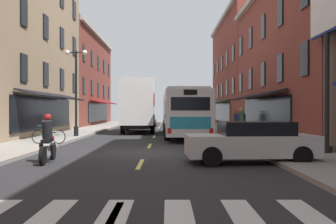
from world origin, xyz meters
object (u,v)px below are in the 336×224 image
at_px(sedan_near, 250,142).
at_px(box_truck, 138,106).
at_px(billboard_sign, 326,25).
at_px(transit_bus, 182,112).
at_px(pedestrian_mid, 234,121).
at_px(sedan_mid, 146,120).
at_px(motorcycle_rider, 47,142).
at_px(pedestrian_near, 240,123).
at_px(street_lamp_twin, 75,88).
at_px(pedestrian_far, 242,121).
at_px(bicycle_near, 47,136).

bearing_deg(sedan_near, box_truck, 106.29).
height_order(billboard_sign, transit_bus, billboard_sign).
bearing_deg(pedestrian_mid, sedan_near, -29.84).
xyz_separation_m(sedan_mid, pedestrian_mid, (7.51, -12.41, 0.29)).
bearing_deg(box_truck, motorcycle_rider, -95.80).
relative_size(motorcycle_rider, pedestrian_near, 1.17).
bearing_deg(street_lamp_twin, box_truck, 59.90).
relative_size(box_truck, pedestrian_near, 4.36).
bearing_deg(street_lamp_twin, motorcycle_rider, -81.32).
bearing_deg(motorcycle_rider, pedestrian_near, 45.91).
height_order(sedan_mid, street_lamp_twin, street_lamp_twin).
height_order(pedestrian_mid, pedestrian_far, pedestrian_mid).
xyz_separation_m(box_truck, sedan_mid, (0.05, 12.08, -1.44)).
relative_size(pedestrian_far, street_lamp_twin, 0.29).
relative_size(motorcycle_rider, pedestrian_mid, 1.30).
bearing_deg(motorcycle_rider, street_lamp_twin, 98.68).
bearing_deg(billboard_sign, pedestrian_far, 91.82).
bearing_deg(pedestrian_near, sedan_mid, -175.05).
relative_size(pedestrian_mid, street_lamp_twin, 0.29).
distance_m(transit_bus, sedan_mid, 16.74).
distance_m(sedan_mid, pedestrian_mid, 14.51).
height_order(box_truck, pedestrian_near, box_truck).
bearing_deg(motorcycle_rider, sedan_near, -0.80).
relative_size(sedan_near, bicycle_near, 2.56).
bearing_deg(bicycle_near, motorcycle_rider, -73.11).
bearing_deg(box_truck, billboard_sign, -61.55).
xyz_separation_m(pedestrian_mid, street_lamp_twin, (-11.06, -5.71, 2.20)).
xyz_separation_m(transit_bus, street_lamp_twin, (-6.84, -1.74, 1.53)).
relative_size(billboard_sign, pedestrian_mid, 4.03).
relative_size(box_truck, sedan_near, 1.76).
relative_size(bicycle_near, street_lamp_twin, 0.31).
bearing_deg(street_lamp_twin, billboard_sign, -38.62).
bearing_deg(pedestrian_far, street_lamp_twin, -164.17).
relative_size(box_truck, sedan_mid, 1.78).
xyz_separation_m(sedan_mid, bicycle_near, (-3.57, -23.70, -0.16)).
height_order(box_truck, sedan_mid, box_truck).
height_order(sedan_mid, motorcycle_rider, motorcycle_rider).
distance_m(motorcycle_rider, pedestrian_far, 18.85).
bearing_deg(pedestrian_far, pedestrian_near, -108.64).
xyz_separation_m(bicycle_near, pedestrian_mid, (11.09, 11.29, 0.45)).
distance_m(billboard_sign, sedan_mid, 29.24).
height_order(motorcycle_rider, bicycle_near, motorcycle_rider).
height_order(bicycle_near, pedestrian_near, pedestrian_near).
height_order(transit_bus, motorcycle_rider, transit_bus).
distance_m(bicycle_near, pedestrian_mid, 15.83).
bearing_deg(pedestrian_mid, motorcycle_rider, -50.38).
distance_m(pedestrian_mid, street_lamp_twin, 12.64).
bearing_deg(billboard_sign, bicycle_near, 161.66).
bearing_deg(street_lamp_twin, pedestrian_mid, 27.31).
bearing_deg(transit_bus, motorcycle_rider, -111.29).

